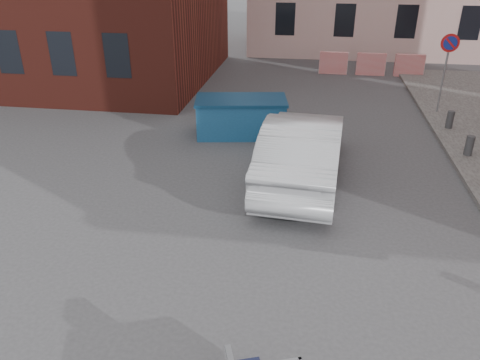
# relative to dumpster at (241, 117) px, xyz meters

# --- Properties ---
(ground) EXTENTS (120.00, 120.00, 0.00)m
(ground) POSITION_rel_dumpster_xyz_m (0.51, -6.50, -0.58)
(ground) COLOR #38383A
(ground) RESTS_ON ground
(no_parking_sign) EXTENTS (0.60, 0.09, 2.65)m
(no_parking_sign) POSITION_rel_dumpster_xyz_m (6.51, 2.98, 1.43)
(no_parking_sign) COLOR gray
(no_parking_sign) RESTS_ON sidewalk
(barriers) EXTENTS (4.70, 0.18, 1.00)m
(barriers) POSITION_rel_dumpster_xyz_m (4.71, 8.50, -0.08)
(barriers) COLOR red
(barriers) RESTS_ON ground
(dumpster) EXTENTS (2.96, 1.86, 1.16)m
(dumpster) POSITION_rel_dumpster_xyz_m (0.00, 0.00, 0.00)
(dumpster) COLOR navy
(dumpster) RESTS_ON ground
(silver_car) EXTENTS (2.15, 5.27, 1.70)m
(silver_car) POSITION_rel_dumpster_xyz_m (2.00, -2.96, 0.26)
(silver_car) COLOR #AFB1B7
(silver_car) RESTS_ON ground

